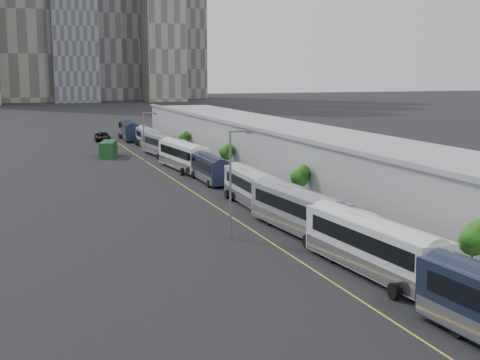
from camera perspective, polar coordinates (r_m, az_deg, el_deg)
name	(u,v)px	position (r m, az deg, el deg)	size (l,w,h in m)	color
sidewalk	(336,212)	(67.58, 8.21, -2.75)	(10.00, 170.00, 0.12)	gray
lane_line	(237,220)	(63.55, -0.25, -3.47)	(0.12, 160.00, 0.02)	gold
depot	(372,176)	(68.86, 11.23, 0.32)	(12.45, 160.40, 7.20)	gray
bus_2	(373,251)	(47.53, 11.26, -5.92)	(3.84, 14.10, 4.07)	silver
bus_3	(298,214)	(58.74, 4.94, -2.90)	(3.76, 13.71, 3.96)	gray
bus_4	(253,191)	(70.04, 1.14, -0.94)	(3.07, 13.08, 3.80)	#AFB3BA
bus_5	(208,170)	(85.71, -2.73, 0.86)	(2.71, 12.06, 3.52)	black
bus_6	(183,158)	(96.01, -4.89, 1.89)	(4.05, 14.23, 4.10)	white
bus_7	(160,146)	(112.47, -6.86, 2.88)	(3.91, 13.12, 3.78)	slate
bus_8	(147,139)	(125.34, -7.91, 3.48)	(2.94, 12.47, 3.62)	#ACADB6
bus_9	(129,132)	(139.45, -9.43, 4.05)	(3.62, 13.09, 3.78)	black
tree_1	(473,237)	(44.85, 19.28, -4.64)	(1.87, 1.87, 4.63)	black
tree_2	(299,177)	(67.58, 5.09, 0.30)	(1.78, 1.78, 4.45)	black
tree_3	(226,152)	(89.77, -1.16, 2.39)	(1.75, 1.75, 4.15)	black
tree_4	(184,138)	(112.02, -4.80, 3.58)	(1.62, 1.62, 3.80)	black
street_lamp_near	(232,177)	(55.74, -0.65, 0.26)	(2.04, 0.22, 9.20)	#59595E
street_lamp_far	(145,137)	(94.62, -8.08, 3.63)	(2.04, 0.22, 8.34)	#59595E
shipping_container	(108,149)	(112.62, -11.16, 2.61)	(2.22, 6.56, 2.55)	#113A16
suv	(103,137)	(138.17, -11.65, 3.64)	(2.94, 6.38, 1.77)	black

